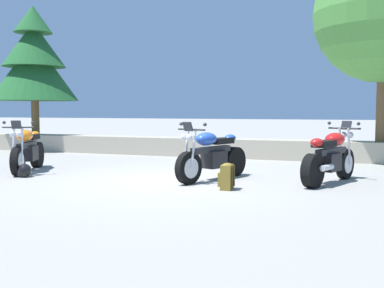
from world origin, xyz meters
TOP-DOWN VIEW (x-y plane):
  - ground_plane at (0.00, 0.00)m, footprint 120.00×120.00m
  - stone_wall at (0.00, 4.80)m, footprint 36.00×0.80m
  - motorcycle_orange_near_left at (-3.50, 0.23)m, footprint 1.04×1.96m
  - motorcycle_blue_centre at (0.83, 0.43)m, footprint 1.02×1.97m
  - motorcycle_red_far_right at (3.08, 0.85)m, footprint 1.00×1.98m
  - rider_backpack at (1.40, -0.53)m, footprint 0.27×0.31m
  - rider_helmet at (-2.96, -0.53)m, footprint 0.28×0.28m
  - pine_tree_far_left at (-7.09, 4.99)m, footprint 2.98×2.98m

SIDE VIEW (x-z plane):
  - ground_plane at x=0.00m, z-range 0.00..0.00m
  - rider_helmet at x=-2.96m, z-range 0.00..0.28m
  - rider_backpack at x=1.40m, z-range 0.01..0.48m
  - stone_wall at x=0.00m, z-range 0.00..0.55m
  - motorcycle_orange_near_left at x=-3.50m, z-range -0.10..1.07m
  - motorcycle_blue_centre at x=0.83m, z-range -0.10..1.07m
  - motorcycle_red_far_right at x=3.08m, z-range -0.10..1.07m
  - pine_tree_far_left at x=-7.09m, z-range 0.88..5.34m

